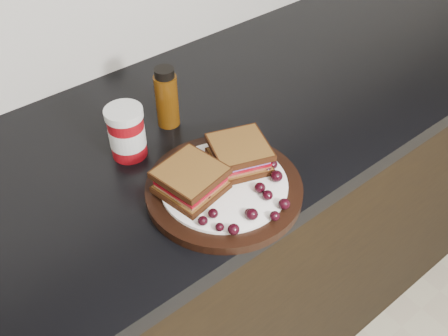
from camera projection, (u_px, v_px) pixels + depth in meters
The scene contains 32 objects.
base_cabinets at pixel (202, 266), 1.35m from camera, with size 3.96×0.58×0.86m, color black.
countertop at pixel (195, 137), 1.04m from camera, with size 3.98×0.60×0.04m, color black.
plate at pixel (224, 189), 0.89m from camera, with size 0.28×0.28×0.02m, color black.
sandwich_left at pixel (191, 180), 0.85m from camera, with size 0.10×0.10×0.05m, color brown, non-canonical shape.
sandwich_right at pixel (239, 154), 0.90m from camera, with size 0.10×0.10×0.05m, color brown, non-canonical shape.
grape_0 at pixel (203, 221), 0.80m from camera, with size 0.02×0.02×0.02m, color black.
grape_1 at pixel (213, 213), 0.81m from camera, with size 0.02×0.02×0.02m, color black.
grape_2 at pixel (220, 227), 0.79m from camera, with size 0.01×0.01×0.01m, color black.
grape_3 at pixel (234, 229), 0.79m from camera, with size 0.02×0.02×0.02m, color black.
grape_4 at pixel (252, 214), 0.81m from camera, with size 0.02×0.02×0.02m, color black.
grape_5 at pixel (249, 213), 0.82m from camera, with size 0.02×0.02×0.01m, color black.
grape_6 at pixel (275, 216), 0.81m from camera, with size 0.02×0.02×0.02m, color black.
grape_7 at pixel (284, 204), 0.83m from camera, with size 0.02×0.02×0.02m, color black.
grape_8 at pixel (268, 195), 0.84m from camera, with size 0.02×0.02×0.02m, color black.
grape_9 at pixel (260, 188), 0.86m from camera, with size 0.02×0.02×0.02m, color black.
grape_10 at pixel (276, 176), 0.88m from camera, with size 0.02×0.02×0.02m, color black.
grape_11 at pixel (267, 169), 0.89m from camera, with size 0.02×0.02×0.02m, color black.
grape_12 at pixel (272, 164), 0.90m from camera, with size 0.02×0.02×0.02m, color black.
grape_13 at pixel (263, 155), 0.92m from camera, with size 0.02×0.02×0.02m, color black.
grape_14 at pixel (243, 154), 0.92m from camera, with size 0.02×0.02×0.02m, color black.
grape_15 at pixel (235, 161), 0.91m from camera, with size 0.02×0.02×0.02m, color black.
grape_16 at pixel (190, 172), 0.88m from camera, with size 0.02×0.02×0.02m, color black.
grape_17 at pixel (189, 180), 0.87m from camera, with size 0.02×0.02×0.02m, color black.
grape_18 at pixel (177, 185), 0.86m from camera, with size 0.02×0.02×0.02m, color black.
grape_19 at pixel (178, 190), 0.85m from camera, with size 0.02×0.02×0.02m, color black.
grape_20 at pixel (206, 197), 0.84m from camera, with size 0.02×0.02×0.02m, color black.
grape_21 at pixel (199, 204), 0.83m from camera, with size 0.02×0.02×0.01m, color black.
grape_22 at pixel (185, 184), 0.86m from camera, with size 0.02×0.02×0.02m, color black.
grape_23 at pixel (176, 186), 0.86m from camera, with size 0.02×0.02×0.02m, color black.
grape_24 at pixel (191, 192), 0.85m from camera, with size 0.02×0.02×0.02m, color black.
condiment_jar at pixel (127, 132), 0.94m from camera, with size 0.07×0.07×0.11m, color maroon.
oil_bottle at pixel (167, 97), 1.00m from camera, with size 0.05×0.05×0.13m, color #4A2807.
Camera 1 is at (-0.46, 1.03, 1.54)m, focal length 40.00 mm.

